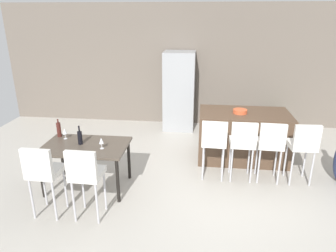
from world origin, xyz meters
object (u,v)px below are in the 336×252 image
Objects in this scene: bar_chair_left at (214,140)px; bar_chair_far at (303,144)px; bar_chair_right at (271,142)px; wine_glass_left at (65,131)px; dining_chair_far at (85,173)px; dining_table at (86,149)px; refrigerator at (179,91)px; potted_plant at (278,117)px; fruit_bowl at (240,111)px; wine_bottle_middle at (80,137)px; wine_bottle_corner at (59,129)px; wine_glass_right at (101,141)px; dining_chair_near at (43,170)px; bar_chair_middle at (243,141)px; kitchen_island at (243,136)px.

bar_chair_far is (1.40, 0.00, 0.00)m from bar_chair_left.
bar_chair_right is (0.90, 0.00, 0.00)m from bar_chair_left.
dining_chair_far is at bearing -54.57° from wine_glass_left.
dining_table is 1.23× the size of dining_chair_far.
refrigerator is 3.09× the size of potted_plant.
wine_glass_left is 3.09m from fruit_bowl.
wine_bottle_middle reaches higher than potted_plant.
wine_glass_right is (0.84, -0.39, 0.00)m from wine_bottle_corner.
potted_plant is at bearing 55.59° from fruit_bowl.
fruit_bowl is (-0.42, 0.81, 0.26)m from bar_chair_right.
dining_chair_near is at bearing -76.67° from wine_bottle_corner.
wine_bottle_corner is 0.93m from wine_glass_right.
dining_chair_far is 0.69m from wine_glass_right.
bar_chair_left and dining_chair_near have the same top height.
bar_chair_left is 0.46m from bar_chair_middle.
potted_plant is (1.11, 2.40, -0.35)m from bar_chair_middle.
dining_chair_far is 3.83m from refrigerator.
bar_chair_right is at bearing 5.42° from wine_glass_left.
refrigerator is (1.76, 2.65, 0.06)m from wine_bottle_corner.
wine_bottle_corner is at bearing -123.68° from refrigerator.
wine_glass_right is 0.29× the size of potted_plant.
bar_chair_far is 3.16m from wine_glass_right.
wine_glass_right is (-1.69, -0.62, 0.17)m from bar_chair_left.
refrigerator is at bearing 127.98° from fruit_bowl.
bar_chair_far and dining_chair_near have the same top height.
wine_glass_left is at bearing -158.64° from fruit_bowl.
dining_chair_near is (-3.68, -1.30, 0.00)m from bar_chair_far.
bar_chair_right reaches higher than fruit_bowl.
wine_glass_right is 3.17m from refrigerator.
wine_glass_right is (0.59, 0.67, 0.17)m from dining_chair_near.
bar_chair_left is 2.62m from dining_chair_near.
bar_chair_left is at bearing 29.63° from dining_chair_near.
refrigerator is at bearing 67.81° from dining_chair_near.
bar_chair_right is at bearing 0.01° from bar_chair_middle.
wine_glass_left is 1.00× the size of wine_glass_right.
bar_chair_far is (0.94, 0.00, 0.00)m from bar_chair_middle.
potted_plant is at bearing 56.80° from bar_chair_left.
dining_table is 0.83m from dining_chair_far.
bar_chair_left is at bearing -120.72° from fruit_bowl.
kitchen_island is 3.58m from dining_chair_near.
bar_chair_left is 3.51× the size of wine_bottle_middle.
refrigerator reaches higher than wine_glass_right.
bar_chair_left and bar_chair_right have the same top height.
dining_table is (-2.89, -0.52, -0.03)m from bar_chair_right.
refrigerator is 2.41m from potted_plant.
dining_chair_near is 0.57× the size of refrigerator.
bar_chair_left is 1.00× the size of dining_chair_far.
wine_glass_right is (0.01, 0.67, 0.17)m from dining_chair_far.
dining_chair_near is 0.84m from wine_bottle_middle.
wine_glass_right is 0.09× the size of refrigerator.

